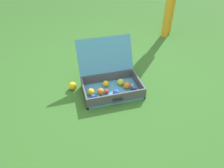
{
  "coord_description": "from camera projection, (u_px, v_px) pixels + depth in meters",
  "views": [
    {
      "loc": [
        -0.55,
        -1.8,
        1.52
      ],
      "look_at": [
        -0.06,
        0.0,
        0.12
      ],
      "focal_mm": 32.5,
      "sensor_mm": 36.0,
      "label": 1
    }
  ],
  "objects": [
    {
      "name": "open_suitcase",
      "position": [
        110.0,
        81.0,
        2.39
      ],
      "size": [
        0.67,
        0.65,
        0.54
      ],
      "color": "#4799C6",
      "rests_on": "ground"
    },
    {
      "name": "stray_ball_on_grass",
      "position": [
        73.0,
        86.0,
        2.43
      ],
      "size": [
        0.1,
        0.1,
        0.1
      ],
      "primitive_type": "sphere",
      "color": "yellow",
      "rests_on": "ground"
    },
    {
      "name": "ground_plane",
      "position": [
        117.0,
        92.0,
        2.42
      ],
      "size": [
        16.0,
        16.0,
        0.0
      ],
      "primitive_type": "plane",
      "color": "#336B28"
    }
  ]
}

